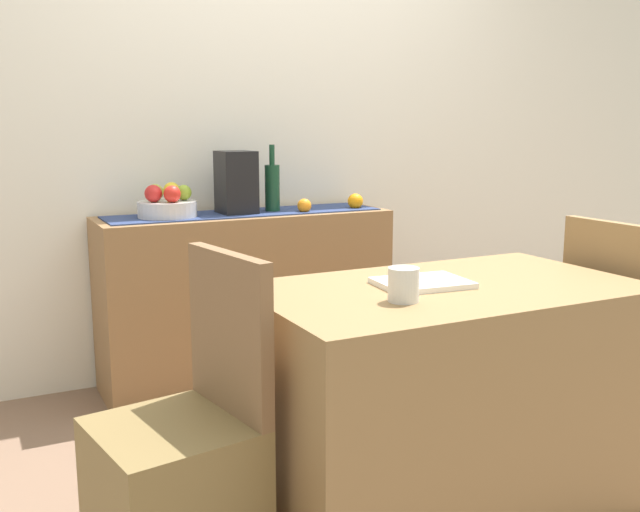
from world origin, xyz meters
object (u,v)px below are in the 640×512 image
object	(u,v)px
coffee_maker	(236,183)
coffee_cup	(403,285)
sideboard_console	(247,298)
dining_table	(444,397)
chair_near_window	(180,486)
chair_by_corner	(630,384)
wine_bottle	(272,187)
open_book	(422,283)
fruit_bowl	(167,209)

from	to	relation	value
coffee_maker	coffee_cup	size ratio (longest dim) A/B	2.99
sideboard_console	coffee_cup	distance (m)	1.55
dining_table	chair_near_window	world-z (taller)	chair_near_window
chair_by_corner	wine_bottle	bearing A→B (deg)	122.57
open_book	chair_by_corner	size ratio (longest dim) A/B	0.31
wine_bottle	chair_by_corner	xyz separation A→B (m)	(0.89, -1.39, -0.68)
sideboard_console	wine_bottle	distance (m)	0.55
chair_near_window	coffee_cup	bearing A→B (deg)	-10.01
sideboard_console	chair_near_window	xyz separation A→B (m)	(-0.73, -1.38, -0.15)
wine_bottle	open_book	world-z (taller)	wine_bottle
wine_bottle	open_book	xyz separation A→B (m)	(-0.06, -1.35, -0.20)
sideboard_console	open_book	size ratio (longest dim) A/B	4.96
chair_by_corner	chair_near_window	bearing A→B (deg)	179.91
coffee_cup	chair_near_window	distance (m)	0.83
coffee_cup	chair_by_corner	distance (m)	1.24
fruit_bowl	coffee_cup	xyz separation A→B (m)	(0.28, -1.50, -0.08)
coffee_cup	chair_near_window	xyz separation A→B (m)	(-0.64, 0.11, -0.52)
coffee_maker	wine_bottle	bearing A→B (deg)	0.00
sideboard_console	coffee_cup	bearing A→B (deg)	-93.39
dining_table	wine_bottle	bearing A→B (deg)	90.37
coffee_maker	chair_by_corner	world-z (taller)	coffee_maker
sideboard_console	open_book	distance (m)	1.40
fruit_bowl	sideboard_console	bearing A→B (deg)	0.00
wine_bottle	chair_by_corner	distance (m)	1.78
coffee_cup	chair_near_window	bearing A→B (deg)	169.99
coffee_maker	chair_near_window	world-z (taller)	coffee_maker
wine_bottle	coffee_cup	world-z (taller)	wine_bottle
chair_near_window	dining_table	bearing A→B (deg)	-0.17
sideboard_console	dining_table	bearing A→B (deg)	-83.86
fruit_bowl	wine_bottle	size ratio (longest dim) A/B	0.82
fruit_bowl	dining_table	xyz separation A→B (m)	(0.52, -1.39, -0.50)
dining_table	chair_by_corner	bearing A→B (deg)	-0.01
wine_bottle	coffee_maker	world-z (taller)	wine_bottle
open_book	chair_by_corner	world-z (taller)	chair_by_corner
fruit_bowl	wine_bottle	world-z (taller)	wine_bottle
sideboard_console	chair_by_corner	distance (m)	1.73
wine_bottle	chair_near_window	size ratio (longest dim) A/B	0.36
wine_bottle	chair_by_corner	world-z (taller)	wine_bottle
fruit_bowl	coffee_cup	distance (m)	1.52
wine_bottle	dining_table	world-z (taller)	wine_bottle
wine_bottle	dining_table	distance (m)	1.50
open_book	chair_near_window	world-z (taller)	chair_near_window
coffee_cup	chair_by_corner	world-z (taller)	chair_by_corner
open_book	wine_bottle	bearing A→B (deg)	92.57
open_book	coffee_cup	world-z (taller)	coffee_cup
fruit_bowl	chair_by_corner	bearing A→B (deg)	-44.75
dining_table	open_book	world-z (taller)	open_book
fruit_bowl	dining_table	size ratio (longest dim) A/B	0.22
open_book	chair_near_window	distance (m)	0.94
sideboard_console	open_book	bearing A→B (deg)	-86.76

